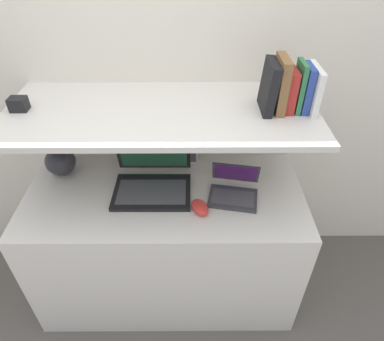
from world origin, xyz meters
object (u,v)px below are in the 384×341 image
book_red (290,90)px  book_brown (281,85)px  book_green (299,87)px  book_black (269,87)px  book_white (313,89)px  book_blue (306,88)px  laptop_large (152,178)px  shelf_gadget (18,104)px  table_lamp (55,142)px  laptop_small (234,190)px  router_box (188,151)px  computer_mouse (200,207)px

book_red → book_brown: book_brown is taller
book_green → book_black: 0.13m
book_white → book_blue: book_blue is taller
book_white → book_red: 0.10m
book_red → book_brown: (-0.04, 0.00, 0.03)m
book_blue → book_red: size_ratio=1.09×
laptop_large → book_black: size_ratio=1.77×
shelf_gadget → book_white: bearing=0.0°
book_blue → book_brown: book_brown is taller
table_lamp → shelf_gadget: size_ratio=4.76×
book_white → book_green: (-0.06, 0.00, 0.01)m
table_lamp → shelf_gadget: 0.29m
book_blue → book_red: (-0.07, -0.00, -0.01)m
book_white → book_blue: 0.03m
book_green → laptop_small: bearing=-159.0°
shelf_gadget → laptop_small: bearing=-5.7°
book_green → book_white: bearing=0.0°
router_box → table_lamp: bearing=-172.1°
book_white → book_black: size_ratio=0.89×
computer_mouse → book_blue: (0.45, 0.21, 0.51)m
laptop_small → book_white: size_ratio=1.38×
book_red → book_black: (-0.09, 0.00, 0.02)m
book_white → book_black: 0.19m
book_brown → book_black: 0.05m
book_black → laptop_small: bearing=-142.0°
laptop_large → laptop_small: 0.42m
book_white → book_brown: size_ratio=0.83×
router_box → laptop_small: bearing=-51.7°
router_box → book_white: (0.54, -0.19, 0.46)m
book_blue → book_green: 0.03m
laptop_small → book_white: (0.31, 0.10, 0.49)m
computer_mouse → book_black: book_black is taller
table_lamp → router_box: size_ratio=2.51×
computer_mouse → book_white: book_white is taller
computer_mouse → book_white: 0.73m
router_box → book_brown: size_ratio=0.60×
book_green → book_brown: 0.08m
laptop_large → book_green: (0.66, 0.03, 0.48)m
book_white → book_brown: bearing=180.0°
laptop_large → book_brown: 0.76m
router_box → book_white: book_white is taller
router_box → shelf_gadget: size_ratio=1.90×
book_blue → book_brown: bearing=-180.0°
laptop_large → router_box: 0.28m
computer_mouse → router_box: (-0.06, 0.40, 0.05)m
table_lamp → book_black: 1.09m
book_white → book_black: book_black is taller
laptop_large → book_black: (0.53, 0.03, 0.48)m
laptop_large → book_white: 0.87m
book_brown → book_black: (-0.05, 0.00, -0.01)m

